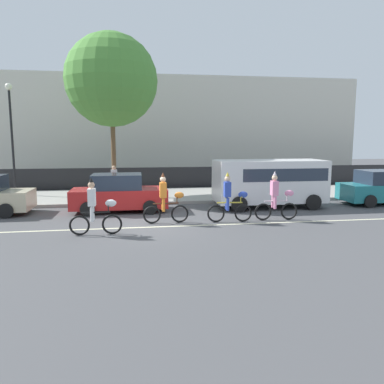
# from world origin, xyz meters

# --- Properties ---
(ground_plane) EXTENTS (80.00, 80.00, 0.00)m
(ground_plane) POSITION_xyz_m (0.00, 0.00, 0.00)
(ground_plane) COLOR #4C4C4F
(road_centre_line) EXTENTS (36.00, 0.14, 0.01)m
(road_centre_line) POSITION_xyz_m (0.00, -0.50, 0.00)
(road_centre_line) COLOR beige
(road_centre_line) RESTS_ON ground
(sidewalk_curb) EXTENTS (60.00, 5.00, 0.15)m
(sidewalk_curb) POSITION_xyz_m (0.00, 6.50, 0.07)
(sidewalk_curb) COLOR #9E9B93
(sidewalk_curb) RESTS_ON ground
(fence_line) EXTENTS (40.00, 0.08, 1.40)m
(fence_line) POSITION_xyz_m (0.00, 9.40, 0.70)
(fence_line) COLOR black
(fence_line) RESTS_ON ground
(building_backdrop) EXTENTS (28.00, 8.00, 7.76)m
(building_backdrop) POSITION_xyz_m (2.82, 18.00, 3.88)
(building_backdrop) COLOR beige
(building_backdrop) RESTS_ON ground
(parade_cyclist_zebra) EXTENTS (1.72, 0.50, 1.92)m
(parade_cyclist_zebra) POSITION_xyz_m (-1.70, -1.29, 0.84)
(parade_cyclist_zebra) COLOR black
(parade_cyclist_zebra) RESTS_ON ground
(parade_cyclist_orange) EXTENTS (1.72, 0.50, 1.92)m
(parade_cyclist_orange) POSITION_xyz_m (0.73, 0.09, 0.84)
(parade_cyclist_orange) COLOR black
(parade_cyclist_orange) RESTS_ON ground
(parade_cyclist_cobalt) EXTENTS (1.72, 0.50, 1.92)m
(parade_cyclist_cobalt) POSITION_xyz_m (3.14, -0.10, 0.84)
(parade_cyclist_cobalt) COLOR black
(parade_cyclist_cobalt) RESTS_ON ground
(parade_cyclist_pink) EXTENTS (1.72, 0.50, 1.92)m
(parade_cyclist_pink) POSITION_xyz_m (5.03, -0.03, 0.84)
(parade_cyclist_pink) COLOR black
(parade_cyclist_pink) RESTS_ON ground
(parked_van_white) EXTENTS (5.00, 2.22, 2.18)m
(parked_van_white) POSITION_xyz_m (5.79, 2.70, 1.28)
(parked_van_white) COLOR white
(parked_van_white) RESTS_ON ground
(parked_car_red) EXTENTS (4.10, 1.92, 1.64)m
(parked_car_red) POSITION_xyz_m (-1.11, 2.68, 0.78)
(parked_car_red) COLOR #AD1E1E
(parked_car_red) RESTS_ON ground
(parked_car_teal) EXTENTS (4.10, 1.92, 1.64)m
(parked_car_teal) POSITION_xyz_m (11.49, 2.66, 0.78)
(parked_car_teal) COLOR #1E727A
(parked_car_teal) RESTS_ON ground
(street_lamp_post) EXTENTS (0.36, 0.36, 5.86)m
(street_lamp_post) POSITION_xyz_m (-6.82, 7.56, 3.99)
(street_lamp_post) COLOR black
(street_lamp_post) RESTS_ON sidewalk_curb
(street_tree_near_lamp) EXTENTS (4.75, 4.75, 8.35)m
(street_tree_near_lamp) POSITION_xyz_m (-1.50, 6.54, 6.12)
(street_tree_near_lamp) COLOR brown
(street_tree_near_lamp) RESTS_ON sidewalk_curb
(pedestrian_onlooker) EXTENTS (0.32, 0.20, 1.62)m
(pedestrian_onlooker) POSITION_xyz_m (-1.48, 6.03, 1.01)
(pedestrian_onlooker) COLOR #33333D
(pedestrian_onlooker) RESTS_ON sidewalk_curb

